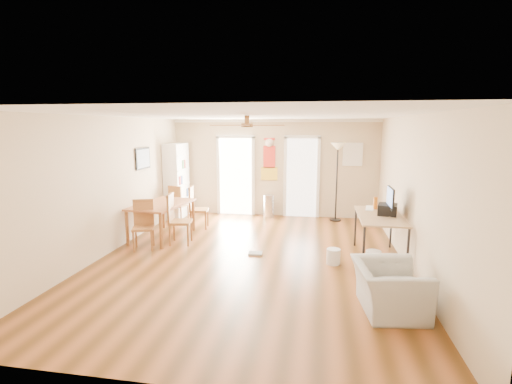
% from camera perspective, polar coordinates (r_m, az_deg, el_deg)
% --- Properties ---
extents(floor, '(7.00, 7.00, 0.00)m').
position_cam_1_polar(floor, '(7.00, -0.83, -10.16)').
color(floor, brown).
rests_on(floor, ground).
extents(ceiling, '(5.50, 7.00, 0.00)m').
position_cam_1_polar(ceiling, '(6.58, -0.89, 11.62)').
color(ceiling, silver).
rests_on(ceiling, floor).
extents(wall_back, '(5.50, 0.04, 2.60)m').
position_cam_1_polar(wall_back, '(10.10, 2.75, 3.65)').
color(wall_back, beige).
rests_on(wall_back, floor).
extents(wall_front, '(5.50, 0.04, 2.60)m').
position_cam_1_polar(wall_front, '(3.39, -11.80, -9.41)').
color(wall_front, beige).
rests_on(wall_front, floor).
extents(wall_left, '(0.04, 7.00, 2.60)m').
position_cam_1_polar(wall_left, '(7.66, -21.55, 0.93)').
color(wall_left, beige).
rests_on(wall_left, floor).
extents(wall_right, '(0.04, 7.00, 2.60)m').
position_cam_1_polar(wall_right, '(6.74, 22.78, -0.29)').
color(wall_right, beige).
rests_on(wall_right, floor).
extents(crown_molding, '(5.50, 7.00, 0.08)m').
position_cam_1_polar(crown_molding, '(6.58, -0.89, 11.27)').
color(crown_molding, white).
rests_on(crown_molding, wall_back).
extents(kitchen_doorway, '(0.90, 0.10, 2.10)m').
position_cam_1_polar(kitchen_doorway, '(10.29, -3.09, 2.37)').
color(kitchen_doorway, white).
rests_on(kitchen_doorway, wall_back).
extents(bathroom_doorway, '(0.80, 0.10, 2.10)m').
position_cam_1_polar(bathroom_doorway, '(10.05, 6.97, 2.13)').
color(bathroom_doorway, white).
rests_on(bathroom_doorway, wall_back).
extents(wall_decal, '(0.46, 0.03, 1.10)m').
position_cam_1_polar(wall_decal, '(10.07, 2.04, 5.07)').
color(wall_decal, red).
rests_on(wall_decal, wall_back).
extents(ac_grille, '(0.50, 0.04, 0.60)m').
position_cam_1_polar(ac_grille, '(10.00, 14.55, 5.59)').
color(ac_grille, white).
rests_on(ac_grille, wall_back).
extents(framed_poster, '(0.04, 0.66, 0.48)m').
position_cam_1_polar(framed_poster, '(8.82, -16.90, 4.93)').
color(framed_poster, black).
rests_on(framed_poster, wall_left).
extents(ceiling_fan, '(1.24, 1.24, 0.20)m').
position_cam_1_polar(ceiling_fan, '(6.28, -1.39, 10.15)').
color(ceiling_fan, '#593819').
rests_on(ceiling_fan, ceiling).
extents(bookshelf, '(0.58, 0.95, 1.97)m').
position_cam_1_polar(bookshelf, '(10.17, -12.02, 1.70)').
color(bookshelf, white).
rests_on(bookshelf, floor).
extents(dining_table, '(1.11, 1.63, 0.76)m').
position_cam_1_polar(dining_table, '(8.44, -14.09, -4.25)').
color(dining_table, '#A76135').
rests_on(dining_table, floor).
extents(dining_chair_right_a, '(0.46, 0.46, 0.99)m').
position_cam_1_polar(dining_chair_right_a, '(9.03, -8.67, -2.37)').
color(dining_chair_right_a, '#A76D36').
rests_on(dining_chair_right_a, floor).
extents(dining_chair_right_b, '(0.49, 0.49, 1.04)m').
position_cam_1_polar(dining_chair_right_b, '(7.89, -11.47, -4.07)').
color(dining_chair_right_b, '#9B6032').
rests_on(dining_chair_right_b, floor).
extents(dining_chair_near, '(0.51, 0.51, 0.97)m').
position_cam_1_polar(dining_chair_near, '(7.73, -16.87, -4.90)').
color(dining_chair_near, '#AC6C37').
rests_on(dining_chair_near, floor).
extents(dining_chair_far, '(0.46, 0.46, 0.92)m').
position_cam_1_polar(dining_chair_far, '(9.84, -11.66, -1.66)').
color(dining_chair_far, '#956130').
rests_on(dining_chair_far, floor).
extents(trash_can, '(0.35, 0.35, 0.61)m').
position_cam_1_polar(trash_can, '(10.02, 1.94, -2.17)').
color(trash_can, '#BCBCBF').
rests_on(trash_can, floor).
extents(torchiere_lamp, '(0.46, 0.46, 2.01)m').
position_cam_1_polar(torchiere_lamp, '(9.76, 12.21, 1.46)').
color(torchiere_lamp, black).
rests_on(torchiere_lamp, floor).
extents(computer_desk, '(0.77, 1.55, 0.83)m').
position_cam_1_polar(computer_desk, '(7.23, 18.22, -6.57)').
color(computer_desk, tan).
rests_on(computer_desk, floor).
extents(imac, '(0.14, 0.56, 0.52)m').
position_cam_1_polar(imac, '(7.06, 19.83, -1.42)').
color(imac, black).
rests_on(imac, computer_desk).
extents(keyboard, '(0.21, 0.46, 0.02)m').
position_cam_1_polar(keyboard, '(7.62, 16.97, -2.38)').
color(keyboard, white).
rests_on(keyboard, computer_desk).
extents(printer, '(0.40, 0.44, 0.19)m').
position_cam_1_polar(printer, '(7.19, 19.44, -2.52)').
color(printer, black).
rests_on(printer, computer_desk).
extents(orange_bottle, '(0.09, 0.09, 0.23)m').
position_cam_1_polar(orange_bottle, '(7.60, 17.77, -1.62)').
color(orange_bottle, '#CC6512').
rests_on(orange_bottle, computer_desk).
extents(wastebasket_a, '(0.29, 0.29, 0.28)m').
position_cam_1_polar(wastebasket_a, '(6.85, 11.73, -9.62)').
color(wastebasket_a, silver).
rests_on(wastebasket_a, floor).
extents(wastebasket_b, '(0.27, 0.27, 0.30)m').
position_cam_1_polar(wastebasket_b, '(6.85, 17.46, -9.77)').
color(wastebasket_b, silver).
rests_on(wastebasket_b, floor).
extents(floor_cloth, '(0.28, 0.23, 0.04)m').
position_cam_1_polar(floor_cloth, '(7.23, -0.11, -9.35)').
color(floor_cloth, gray).
rests_on(floor_cloth, floor).
extents(armchair, '(0.96, 1.07, 0.63)m').
position_cam_1_polar(armchair, '(5.35, 19.63, -13.67)').
color(armchair, '#A7A7A1').
rests_on(armchair, floor).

